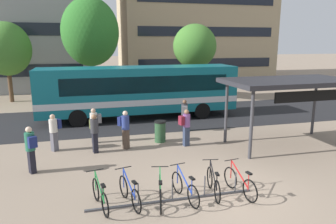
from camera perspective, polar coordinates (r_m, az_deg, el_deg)
name	(u,v)px	position (r m, az deg, el deg)	size (l,w,h in m)	color
ground	(226,192)	(10.47, 10.43, -14.16)	(200.00, 200.00, 0.00)	gray
bus_lane_asphalt	(156,117)	(20.00, -2.26, -0.91)	(80.00, 7.20, 0.01)	#232326
city_bus	(138,90)	(19.47, -5.44, 3.98)	(12.06, 2.73, 3.20)	#0F6070
bike_rack	(172,198)	(9.77, 0.79, -15.42)	(5.14, 0.10, 0.70)	#47474C
parked_bicycle_green_0	(100,196)	(9.46, -12.24, -14.70)	(0.57, 1.69, 0.99)	black
parked_bicycle_blue_1	(130,193)	(9.50, -6.99, -14.37)	(0.59, 1.69, 0.99)	black
parked_bicycle_green_2	(160,192)	(9.47, -1.41, -14.37)	(0.56, 1.70, 0.99)	black
parked_bicycle_blue_3	(185,188)	(9.70, 3.09, -13.70)	(0.54, 1.70, 0.99)	black
parked_bicycle_black_4	(213,183)	(10.09, 8.24, -12.74)	(0.52, 1.71, 0.99)	black
parked_bicycle_red_5	(240,183)	(10.26, 12.93, -12.48)	(0.52, 1.71, 0.99)	black
transit_shelter	(290,84)	(15.01, 21.27, 4.78)	(5.82, 3.21, 3.06)	#38383D
commuter_grey_pack_0	(95,123)	(15.10, -13.19, -1.98)	(0.54, 0.36, 1.67)	black
commuter_maroon_pack_1	(186,125)	(14.28, 3.24, -2.38)	(0.58, 0.42, 1.71)	#2D3851
commuter_navy_pack_2	(31,147)	(12.33, -23.70, -5.81)	(0.52, 0.61, 1.75)	black
commuter_navy_pack_3	(54,130)	(14.51, -20.00, -3.04)	(0.58, 0.59, 1.65)	#565660
commuter_navy_pack_4	(125,127)	(14.00, -7.83, -2.71)	(0.58, 0.59, 1.74)	#47382D
commuter_olive_pack_5	(94,130)	(13.79, -13.24, -3.28)	(0.41, 0.57, 1.70)	black
commuter_grey_pack_6	(184,113)	(16.60, 3.01, -0.23)	(0.43, 0.58, 1.72)	black
trash_bin	(160,131)	(14.97, -1.44, -3.53)	(0.55, 0.55, 1.03)	#284C2D
street_tree_0	(90,32)	(26.00, -13.96, 13.92)	(4.46, 4.46, 8.09)	brown
street_tree_1	(195,46)	(25.59, 4.88, 11.78)	(3.45, 3.45, 6.09)	brown
street_tree_2	(6,49)	(27.66, -27.32, 10.14)	(3.69, 3.69, 6.22)	brown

